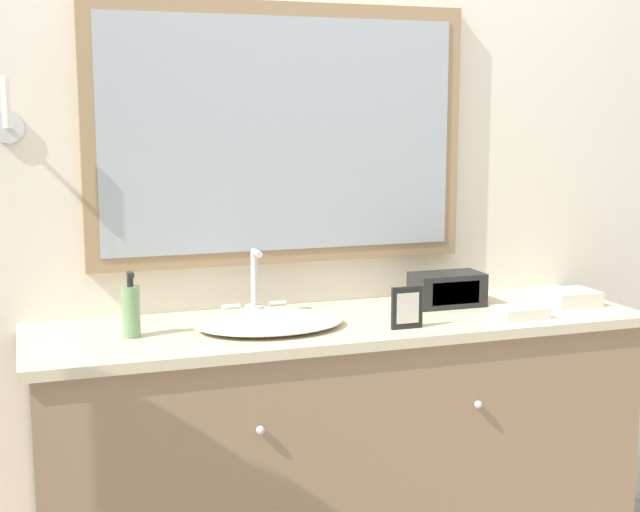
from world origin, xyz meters
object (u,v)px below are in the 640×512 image
at_px(soap_bottle, 131,310).
at_px(appliance_box, 447,289).
at_px(sink_basin, 269,321).
at_px(picture_frame, 407,308).

height_order(soap_bottle, appliance_box, soap_bottle).
height_order(sink_basin, soap_bottle, sink_basin).
relative_size(soap_bottle, picture_frame, 1.51).
distance_m(soap_bottle, picture_frame, 0.79).
relative_size(appliance_box, picture_frame, 1.85).
height_order(sink_basin, picture_frame, sink_basin).
distance_m(sink_basin, appliance_box, 0.63).
bearing_deg(picture_frame, soap_bottle, 168.61).
bearing_deg(picture_frame, sink_basin, 158.97).
bearing_deg(sink_basin, appliance_box, 8.82).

